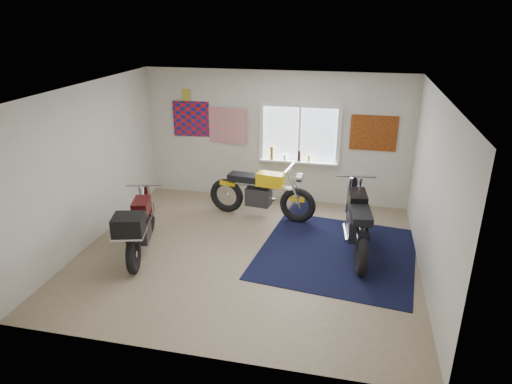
% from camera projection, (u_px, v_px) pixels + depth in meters
% --- Properties ---
extents(ground, '(5.50, 5.50, 0.00)m').
position_uv_depth(ground, '(248.00, 253.00, 7.62)').
color(ground, '#9E896B').
rests_on(ground, ground).
extents(room_shell, '(5.50, 5.50, 5.50)m').
position_uv_depth(room_shell, '(247.00, 160.00, 7.02)').
color(room_shell, white).
rests_on(room_shell, ground).
extents(navy_rug, '(2.79, 2.88, 0.01)m').
position_uv_depth(navy_rug, '(337.00, 253.00, 7.63)').
color(navy_rug, black).
rests_on(navy_rug, ground).
extents(window_assembly, '(1.66, 0.17, 1.26)m').
position_uv_depth(window_assembly, '(299.00, 138.00, 9.26)').
color(window_assembly, white).
rests_on(window_assembly, room_shell).
extents(oil_bottles, '(0.83, 0.07, 0.28)m').
position_uv_depth(oil_bottles, '(286.00, 155.00, 9.38)').
color(oil_bottles, '#8A5A14').
rests_on(oil_bottles, window_assembly).
extents(flag_display, '(1.60, 0.10, 1.17)m').
position_uv_depth(flag_display, '(186.00, 95.00, 9.46)').
color(flag_display, red).
rests_on(flag_display, room_shell).
extents(triumph_poster, '(0.90, 0.03, 0.70)m').
position_uv_depth(triumph_poster, '(374.00, 133.00, 8.91)').
color(triumph_poster, '#A54C14').
rests_on(triumph_poster, room_shell).
extents(yellow_triumph, '(2.16, 0.65, 1.09)m').
position_uv_depth(yellow_triumph, '(261.00, 194.00, 8.83)').
color(yellow_triumph, black).
rests_on(yellow_triumph, ground).
extents(black_chrome_bike, '(0.68, 2.22, 1.14)m').
position_uv_depth(black_chrome_bike, '(357.00, 223.00, 7.56)').
color(black_chrome_bike, black).
rests_on(black_chrome_bike, navy_rug).
extents(maroon_tourer, '(0.89, 1.98, 1.01)m').
position_uv_depth(maroon_tourer, '(139.00, 227.00, 7.37)').
color(maroon_tourer, black).
rests_on(maroon_tourer, ground).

